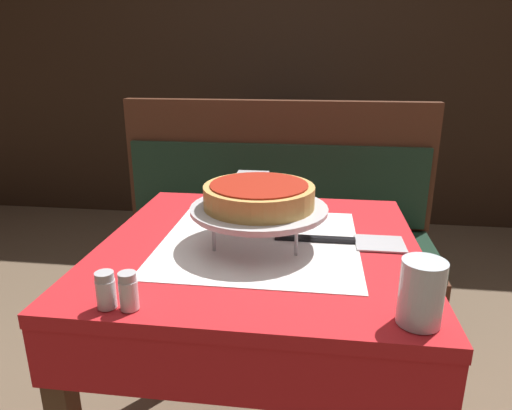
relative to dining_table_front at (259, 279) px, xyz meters
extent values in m
cube|color=red|center=(0.00, 0.00, 0.09)|extent=(0.78, 0.78, 0.03)
cube|color=white|center=(0.00, 0.00, 0.10)|extent=(0.49, 0.49, 0.00)
cube|color=red|center=(0.00, 0.00, 0.01)|extent=(0.78, 0.78, 0.13)
cube|color=#4C331E|center=(-0.36, 0.36, -0.30)|extent=(0.05, 0.05, 0.73)
cube|color=#4C331E|center=(0.36, 0.36, -0.30)|extent=(0.05, 0.05, 0.73)
cube|color=#194799|center=(-0.09, 1.78, 0.09)|extent=(0.77, 0.77, 0.03)
cube|color=white|center=(-0.09, 1.78, 0.11)|extent=(0.48, 0.48, 0.00)
cube|color=#194799|center=(-0.09, 1.78, 0.03)|extent=(0.77, 0.77, 0.10)
cube|color=#4C331E|center=(-0.44, 1.43, -0.29)|extent=(0.05, 0.05, 0.74)
cube|color=#4C331E|center=(0.26, 1.43, -0.29)|extent=(0.05, 0.05, 0.74)
cube|color=#4C331E|center=(-0.44, 2.13, -0.29)|extent=(0.05, 0.05, 0.74)
cube|color=#4C331E|center=(0.26, 2.13, -0.29)|extent=(0.05, 0.05, 0.74)
cube|color=#4C2819|center=(-0.04, 0.76, -0.46)|extent=(1.38, 0.46, 0.40)
cube|color=#193323|center=(-0.04, 0.76, -0.23)|extent=(1.35, 0.45, 0.06)
cube|color=#4C2819|center=(-0.04, 0.96, 0.08)|extent=(1.38, 0.06, 0.56)
cube|color=#193323|center=(-0.04, 0.92, 0.00)|extent=(1.32, 0.02, 0.36)
cube|color=black|center=(0.00, 2.33, 0.54)|extent=(6.00, 0.04, 2.40)
cylinder|color=#ADADB2|center=(0.00, 0.10, 0.14)|extent=(0.01, 0.01, 0.08)
cylinder|color=#ADADB2|center=(-0.10, -0.07, 0.14)|extent=(0.01, 0.01, 0.08)
cylinder|color=#ADADB2|center=(0.09, -0.07, 0.14)|extent=(0.01, 0.01, 0.08)
cylinder|color=#ADADB2|center=(0.00, -0.01, 0.18)|extent=(0.22, 0.22, 0.01)
cylinder|color=silver|center=(0.00, -0.01, 0.19)|extent=(0.32, 0.32, 0.01)
cylinder|color=silver|center=(0.00, -0.01, 0.20)|extent=(0.33, 0.33, 0.01)
cylinder|color=tan|center=(0.00, -0.01, 0.23)|extent=(0.27, 0.27, 0.05)
cylinder|color=#A82314|center=(0.00, -0.01, 0.25)|extent=(0.23, 0.23, 0.01)
cube|color=#BCBCC1|center=(0.30, 0.02, 0.11)|extent=(0.12, 0.10, 0.00)
cube|color=black|center=(0.14, 0.02, 0.11)|extent=(0.20, 0.02, 0.01)
cylinder|color=silver|center=(0.32, -0.33, 0.16)|extent=(0.08, 0.08, 0.12)
cylinder|color=silver|center=(-0.24, -0.35, 0.13)|extent=(0.04, 0.04, 0.05)
cylinder|color=#B7B7BC|center=(-0.24, -0.35, 0.17)|extent=(0.03, 0.03, 0.02)
cylinder|color=silver|center=(-0.20, -0.35, 0.13)|extent=(0.03, 0.03, 0.06)
cylinder|color=#B7B7BC|center=(-0.20, -0.35, 0.17)|extent=(0.03, 0.03, 0.02)
cube|color=#B2B2B7|center=(-0.06, 0.35, 0.15)|extent=(0.10, 0.05, 0.09)
cube|color=black|center=(-0.12, 1.85, 0.13)|extent=(0.14, 0.14, 0.03)
cylinder|color=black|center=(-0.12, 1.85, 0.21)|extent=(0.01, 0.01, 0.13)
cylinder|color=#99194C|center=(-0.12, 1.90, 0.19)|extent=(0.04, 0.04, 0.10)
cylinder|color=gold|center=(-0.12, 1.81, 0.19)|extent=(0.04, 0.04, 0.10)
camera|label=1|loc=(0.13, -1.05, 0.55)|focal=32.00mm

